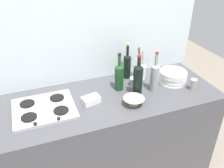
% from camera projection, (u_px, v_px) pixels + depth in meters
% --- Properties ---
extents(counter_block, '(1.80, 0.70, 0.90)m').
position_uv_depth(counter_block, '(112.00, 137.00, 2.23)').
color(counter_block, '#4C4C51').
rests_on(counter_block, ground).
extents(backsplash_panel, '(1.90, 0.06, 2.46)m').
position_uv_depth(backsplash_panel, '(97.00, 43.00, 2.14)').
color(backsplash_panel, silver).
rests_on(backsplash_panel, ground).
extents(stovetop_hob, '(0.46, 0.40, 0.04)m').
position_uv_depth(stovetop_hob, '(44.00, 109.00, 1.84)').
color(stovetop_hob, '#B2B2B7').
rests_on(stovetop_hob, counter_block).
extents(plate_stack, '(0.24, 0.24, 0.11)m').
position_uv_depth(plate_stack, '(173.00, 77.00, 2.18)').
color(plate_stack, white).
rests_on(plate_stack, counter_block).
extents(wine_bottle_leftmost, '(0.07, 0.07, 0.35)m').
position_uv_depth(wine_bottle_leftmost, '(155.00, 77.00, 2.02)').
color(wine_bottle_leftmost, gray).
rests_on(wine_bottle_leftmost, counter_block).
extents(wine_bottle_mid_left, '(0.08, 0.08, 0.33)m').
position_uv_depth(wine_bottle_mid_left, '(119.00, 76.00, 2.04)').
color(wine_bottle_mid_left, '#19471E').
rests_on(wine_bottle_mid_left, counter_block).
extents(wine_bottle_mid_right, '(0.07, 0.07, 0.34)m').
position_uv_depth(wine_bottle_mid_right, '(127.00, 65.00, 2.22)').
color(wine_bottle_mid_right, black).
rests_on(wine_bottle_mid_right, counter_block).
extents(wine_bottle_rightmost, '(0.08, 0.08, 0.36)m').
position_uv_depth(wine_bottle_rightmost, '(138.00, 80.00, 1.95)').
color(wine_bottle_rightmost, black).
rests_on(wine_bottle_rightmost, counter_block).
extents(mixing_bowl, '(0.17, 0.17, 0.06)m').
position_uv_depth(mixing_bowl, '(134.00, 101.00, 1.89)').
color(mixing_bowl, beige).
rests_on(mixing_bowl, counter_block).
extents(butter_dish, '(0.15, 0.11, 0.06)m').
position_uv_depth(butter_dish, '(91.00, 100.00, 1.91)').
color(butter_dish, white).
rests_on(butter_dish, counter_block).
extents(utensil_crock, '(0.10, 0.09, 0.32)m').
position_uv_depth(utensil_crock, '(141.00, 71.00, 2.23)').
color(utensil_crock, silver).
rests_on(utensil_crock, counter_block).
extents(condiment_jar_front, '(0.08, 0.08, 0.07)m').
position_uv_depth(condiment_jar_front, '(134.00, 82.00, 2.14)').
color(condiment_jar_front, '#9E998C').
rests_on(condiment_jar_front, counter_block).
extents(condiment_jar_rear, '(0.05, 0.05, 0.10)m').
position_uv_depth(condiment_jar_rear, '(193.00, 84.00, 2.07)').
color(condiment_jar_rear, '#9E998C').
rests_on(condiment_jar_rear, counter_block).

